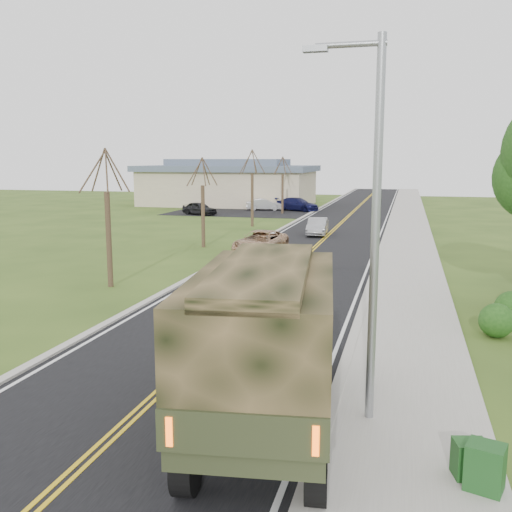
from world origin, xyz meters
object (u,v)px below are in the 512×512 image
(sedan_silver, at_px, (317,227))
(utility_box_far, at_px, (470,459))
(utility_box_near, at_px, (485,467))
(military_truck, at_px, (267,334))
(suv_champagne, at_px, (260,242))

(sedan_silver, xyz_separation_m, utility_box_far, (7.65, -32.20, -0.22))
(utility_box_near, relative_size, utility_box_far, 1.23)
(sedan_silver, height_order, utility_box_far, sedan_silver)
(sedan_silver, distance_m, utility_box_near, 33.49)
(military_truck, xyz_separation_m, suv_champagne, (-5.80, 22.02, -1.40))
(suv_champagne, relative_size, utility_box_far, 7.54)
(suv_champagne, distance_m, utility_box_far, 24.97)
(sedan_silver, xyz_separation_m, utility_box_near, (7.85, -32.56, -0.14))
(military_truck, bearing_deg, utility_box_near, -25.72)
(suv_champagne, bearing_deg, military_truck, -69.26)
(suv_champagne, xyz_separation_m, sedan_silver, (2.03, 9.19, -0.04))
(military_truck, distance_m, sedan_silver, 31.47)
(military_truck, height_order, sedan_silver, military_truck)
(military_truck, bearing_deg, suv_champagne, 97.33)
(sedan_silver, bearing_deg, suv_champagne, -106.19)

